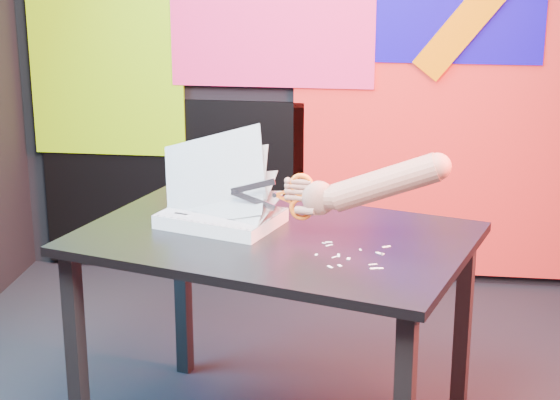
# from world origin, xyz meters

# --- Properties ---
(room) EXTENTS (3.01, 3.01, 2.71)m
(room) POSITION_xyz_m (0.00, 0.00, 1.35)
(room) COLOR black
(room) RESTS_ON ground
(backdrop) EXTENTS (2.88, 0.05, 2.08)m
(backdrop) POSITION_xyz_m (0.06, 1.46, 0.96)
(backdrop) COLOR red
(backdrop) RESTS_ON ground
(work_table) EXTENTS (1.38, 1.11, 0.75)m
(work_table) POSITION_xyz_m (-0.03, -0.08, 0.66)
(work_table) COLOR black
(work_table) RESTS_ON ground
(printout_stack) EXTENTS (0.43, 0.37, 0.35)m
(printout_stack) POSITION_xyz_m (-0.22, -0.00, 0.78)
(printout_stack) COLOR silver
(printout_stack) RESTS_ON work_table
(scissors) EXTENTS (0.27, 0.05, 0.15)m
(scissors) POSITION_xyz_m (0.03, -0.09, 0.88)
(scissors) COLOR silver
(scissors) RESTS_ON printout_stack
(hand_forearm) EXTENTS (0.49, 0.13, 0.22)m
(hand_forearm) POSITION_xyz_m (0.28, -0.12, 0.94)
(hand_forearm) COLOR #A76755
(hand_forearm) RESTS_ON work_table
(paper_clippings) EXTENTS (0.22, 0.23, 0.00)m
(paper_clippings) POSITION_xyz_m (0.23, -0.24, 0.75)
(paper_clippings) COLOR silver
(paper_clippings) RESTS_ON work_table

